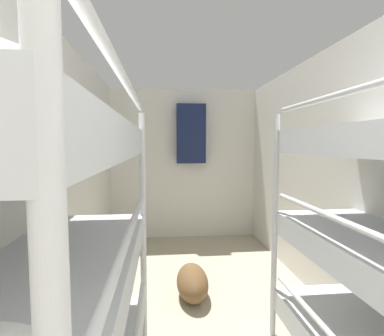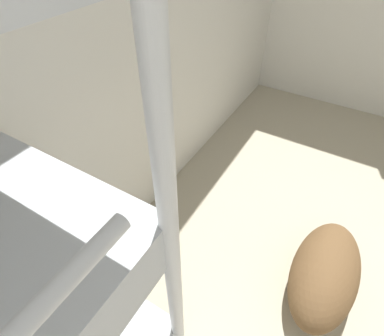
{
  "view_description": "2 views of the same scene",
  "coord_description": "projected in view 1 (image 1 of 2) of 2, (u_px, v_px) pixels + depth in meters",
  "views": [
    {
      "loc": [
        -0.36,
        0.21,
        1.47
      ],
      "look_at": [
        -0.04,
        3.32,
        1.23
      ],
      "focal_mm": 28.0,
      "sensor_mm": 36.0,
      "label": 1
    },
    {
      "loc": [
        -0.25,
        2.05,
        1.49
      ],
      "look_at": [
        -0.68,
        2.77,
        0.72
      ],
      "focal_mm": 28.0,
      "sensor_mm": 36.0,
      "label": 2
    }
  ],
  "objects": [
    {
      "name": "wall_back",
      "position": [
        184.0,
        164.0,
        4.74
      ],
      "size": [
        2.39,
        0.06,
        2.34
      ],
      "color": "silver",
      "rests_on": "ground_plane"
    },
    {
      "name": "wall_left",
      "position": [
        50.0,
        187.0,
        2.16
      ],
      "size": [
        0.06,
        5.02,
        2.34
      ],
      "color": "silver",
      "rests_on": "ground_plane"
    },
    {
      "name": "wall_right",
      "position": [
        352.0,
        183.0,
        2.4
      ],
      "size": [
        0.06,
        5.02,
        2.34
      ],
      "color": "silver",
      "rests_on": "ground_plane"
    },
    {
      "name": "bunk_stack_left_near",
      "position": [
        48.0,
        289.0,
        1.18
      ],
      "size": [
        0.66,
        1.83,
        1.73
      ],
      "color": "silver",
      "rests_on": "ground_plane"
    },
    {
      "name": "duffel_bag",
      "position": [
        192.0,
        282.0,
        2.88
      ],
      "size": [
        0.3,
        0.6,
        0.3
      ],
      "color": "brown",
      "rests_on": "ground_plane"
    },
    {
      "name": "hanging_coat",
      "position": [
        191.0,
        134.0,
        4.56
      ],
      "size": [
        0.44,
        0.12,
        0.9
      ],
      "color": "#192347"
    }
  ]
}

